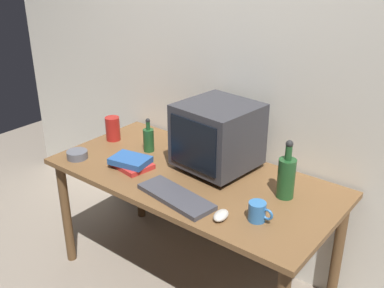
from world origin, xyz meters
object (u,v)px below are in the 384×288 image
object	(u,v)px
mug	(258,212)
metal_canister	(113,129)
keyboard	(176,197)
computer_mouse	(221,215)
cd_spindle	(77,155)
bottle_short	(149,139)
crt_monitor	(217,136)
bottle_tall	(286,176)
book_stack	(131,162)

from	to	relation	value
mug	metal_canister	world-z (taller)	metal_canister
keyboard	mug	distance (m)	0.42
computer_mouse	metal_canister	world-z (taller)	metal_canister
computer_mouse	cd_spindle	bearing A→B (deg)	170.86
bottle_short	cd_spindle	world-z (taller)	bottle_short
mug	metal_canister	size ratio (longest dim) A/B	0.80
bottle_short	metal_canister	distance (m)	0.29
cd_spindle	crt_monitor	bearing A→B (deg)	29.48
bottle_short	crt_monitor	bearing A→B (deg)	8.52
computer_mouse	bottle_short	world-z (taller)	bottle_short
bottle_tall	mug	size ratio (longest dim) A/B	2.51
crt_monitor	bottle_tall	world-z (taller)	crt_monitor
computer_mouse	crt_monitor	bearing A→B (deg)	118.43
crt_monitor	bottle_tall	xyz separation A→B (m)	(0.44, -0.04, -0.08)
book_stack	cd_spindle	distance (m)	0.35
bottle_tall	mug	world-z (taller)	bottle_tall
crt_monitor	computer_mouse	xyz separation A→B (m)	(0.31, -0.40, -0.17)
book_stack	mug	world-z (taller)	mug
metal_canister	bottle_short	bearing A→B (deg)	3.31
book_stack	mug	size ratio (longest dim) A/B	1.96
bottle_short	mug	world-z (taller)	bottle_short
book_stack	cd_spindle	world-z (taller)	book_stack
computer_mouse	mug	xyz separation A→B (m)	(0.13, 0.09, 0.03)
mug	cd_spindle	distance (m)	1.15
bottle_tall	bottle_short	world-z (taller)	bottle_tall
mug	keyboard	bearing A→B (deg)	-168.30
computer_mouse	bottle_short	distance (m)	0.83
bottle_tall	metal_canister	xyz separation A→B (m)	(-1.18, -0.04, -0.04)
crt_monitor	cd_spindle	world-z (taller)	crt_monitor
crt_monitor	mug	xyz separation A→B (m)	(0.44, -0.31, -0.15)
bottle_short	mug	xyz separation A→B (m)	(0.89, -0.24, -0.03)
book_stack	mug	bearing A→B (deg)	-1.53
mug	metal_canister	xyz separation A→B (m)	(-1.18, 0.22, 0.03)
bottle_short	computer_mouse	bearing A→B (deg)	-23.73
keyboard	cd_spindle	distance (m)	0.74
computer_mouse	book_stack	distance (m)	0.69
crt_monitor	keyboard	bearing A→B (deg)	-84.91
bottle_short	cd_spindle	bearing A→B (deg)	-127.67
computer_mouse	bottle_tall	world-z (taller)	bottle_tall
book_stack	mug	xyz separation A→B (m)	(0.82, -0.02, 0.02)
keyboard	book_stack	distance (m)	0.43
crt_monitor	book_stack	distance (m)	0.50
keyboard	computer_mouse	size ratio (longest dim) A/B	4.20
crt_monitor	book_stack	xyz separation A→B (m)	(-0.38, -0.29, -0.16)
bottle_tall	cd_spindle	xyz separation A→B (m)	(-1.14, -0.35, -0.09)
keyboard	mug	size ratio (longest dim) A/B	3.50
book_stack	mug	distance (m)	0.82
bottle_tall	bottle_short	bearing A→B (deg)	-178.52
bottle_tall	cd_spindle	bearing A→B (deg)	-162.81
computer_mouse	bottle_tall	bearing A→B (deg)	60.37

